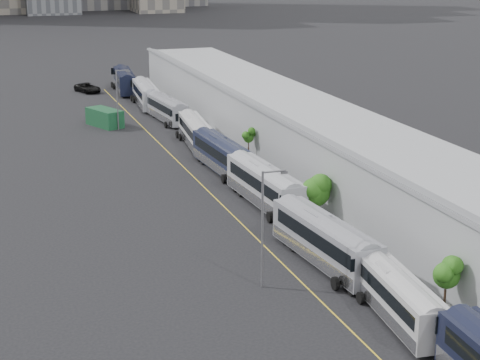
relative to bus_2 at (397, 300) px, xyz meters
name	(u,v)px	position (x,y,z in m)	size (l,w,h in m)	color
sidewalk	(355,220)	(6.75, 19.74, -1.42)	(10.00, 170.00, 0.12)	gray
lane_line	(251,233)	(-3.75, 19.74, -1.47)	(0.12, 160.00, 0.02)	gold
depot	(394,182)	(10.74, 19.74, 2.04)	(12.45, 160.40, 7.20)	gray
bus_2	(397,300)	(0.00, 0.00, 0.00)	(3.62, 12.17, 3.50)	#BDBDBF
bus_3	(325,245)	(-0.51, 10.83, 0.23)	(3.87, 13.98, 4.03)	gray
bus_4	(265,189)	(0.28, 26.98, 0.24)	(3.51, 14.07, 4.08)	#A1A3AB
bus_5	(222,157)	(0.04, 40.53, 0.15)	(3.33, 13.34, 3.86)	#151A31
bus_6	(195,134)	(0.52, 53.61, 0.05)	(3.72, 12.55, 3.61)	silver
bus_7	(167,111)	(0.54, 69.36, 0.06)	(3.63, 12.62, 3.64)	gray
bus_8	(146,96)	(0.08, 81.72, 0.17)	(3.76, 13.53, 3.90)	silver
bus_9	(125,82)	(-0.63, 96.10, 0.21)	(4.07, 13.85, 3.99)	black
tree_1	(447,272)	(3.59, -0.44, 1.79)	(1.91, 1.91, 4.25)	black
tree_2	(316,188)	(3.16, 21.03, 1.80)	(2.77, 2.77, 4.68)	black
tree_3	(249,137)	(3.92, 42.29, 1.92)	(1.26, 1.26, 4.12)	black
street_lamp_near	(265,221)	(-6.79, 8.18, 3.83)	(2.04, 0.22, 9.23)	#59595E
street_lamp_far	(118,95)	(-7.18, 65.85, 3.47)	(2.04, 0.22, 8.53)	#59595E
shipping_container	(105,118)	(-8.76, 68.94, -0.22)	(2.70, 6.18, 2.51)	#134024
suv	(88,88)	(-6.98, 97.72, -0.65)	(2.74, 5.94, 1.65)	black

